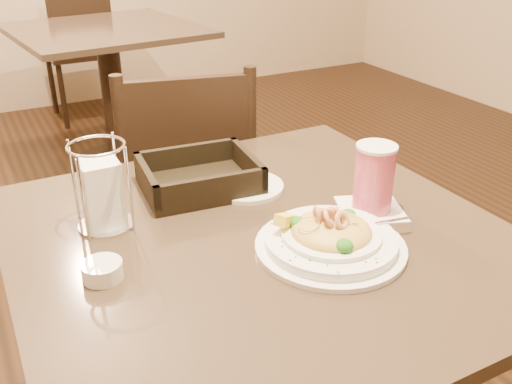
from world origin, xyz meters
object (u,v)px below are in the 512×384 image
dining_chair_far (80,47)px  side_plate (247,187)px  drink_glass (374,179)px  napkin_caddy (102,192)px  background_table (111,74)px  bread_basket (199,179)px  butter_ramekin (102,270)px  main_table (260,334)px  dining_chair_near (186,194)px  pasta_bowl (331,237)px

dining_chair_far → side_plate: bearing=84.5°
drink_glass → napkin_caddy: bearing=159.2°
background_table → bread_basket: bread_basket is taller
background_table → dining_chair_far: bearing=88.2°
dining_chair_far → butter_ramekin: size_ratio=13.64×
main_table → background_table: same height
side_plate → main_table: bearing=-109.2°
bread_basket → napkin_caddy: 0.24m
dining_chair_near → pasta_bowl: 0.88m
bread_basket → main_table: bearing=-83.7°
dining_chair_near → napkin_caddy: size_ratio=5.41×
dining_chair_far → pasta_bowl: bearing=85.3°
background_table → pasta_bowl: (-0.19, -2.32, 0.27)m
dining_chair_near → bread_basket: (-0.15, -0.49, 0.29)m
dining_chair_near → bread_basket: bearing=86.6°
dining_chair_far → butter_ramekin: 3.16m
main_table → background_table: size_ratio=0.91×
dining_chair_far → bread_basket: size_ratio=3.56×
main_table → dining_chair_near: dining_chair_near is taller
napkin_caddy → side_plate: bearing=3.1°
pasta_bowl → napkin_caddy: napkin_caddy is taller
napkin_caddy → butter_ramekin: size_ratio=2.52×
background_table → dining_chair_near: dining_chair_near is taller
main_table → dining_chair_far: size_ratio=0.97×
dining_chair_near → dining_chair_far: 2.36m
pasta_bowl → drink_glass: 0.19m
dining_chair_near → butter_ramekin: 0.89m
main_table → background_table: bearing=82.9°
side_plate → background_table: bearing=84.0°
background_table → side_plate: bearing=-96.0°
butter_ramekin → napkin_caddy: bearing=73.6°
dining_chair_far → side_plate: (-0.24, -2.90, 0.27)m
main_table → napkin_caddy: bearing=146.2°
dining_chair_near → napkin_caddy: napkin_caddy is taller
butter_ramekin → side_plate: bearing=27.3°
pasta_bowl → background_table: bearing=85.3°
pasta_bowl → butter_ramekin: 0.40m
napkin_caddy → main_table: bearing=-33.8°
background_table → drink_glass: bearing=-90.8°
main_table → napkin_caddy: napkin_caddy is taller
dining_chair_far → bread_basket: 2.88m
side_plate → pasta_bowl: bearing=-86.0°
dining_chair_far → pasta_bowl: (-0.22, -3.19, 0.29)m
dining_chair_far → dining_chair_near: bearing=84.7°
main_table → dining_chair_far: dining_chair_far is taller
main_table → butter_ramekin: bearing=-179.4°
background_table → side_plate: side_plate is taller
dining_chair_near → dining_chair_far: same height
pasta_bowl → napkin_caddy: 0.44m
background_table → dining_chair_near: size_ratio=1.07×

